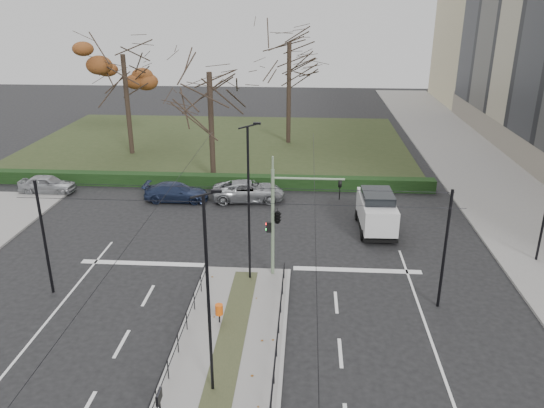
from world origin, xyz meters
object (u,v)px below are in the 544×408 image
Objects in this scene: streetlamp_median_far at (249,203)px; streetlamp_median_near at (209,295)px; traffic_light at (279,215)px; parked_car_third at (176,192)px; bare_tree_center at (289,50)px; white_van at (376,210)px; bare_tree_near at (209,80)px; rust_tree at (123,54)px; info_panel at (159,402)px; parked_car_first at (47,184)px; litter_bin at (219,310)px; parked_car_fourth at (249,191)px.

streetlamp_median_near is at bearing -93.28° from streetlamp_median_far.
parked_car_third is at bearing 126.97° from traffic_light.
bare_tree_center reaches higher than parked_car_third.
bare_tree_near is (-12.20, 9.66, 6.69)m from white_van.
white_van is at bearing -73.37° from bare_tree_center.
bare_tree_center is (-0.61, 28.16, 5.76)m from traffic_light.
traffic_light is 1.17× the size of white_van.
parked_car_third is at bearing 107.14° from streetlamp_median_near.
streetlamp_median_far is 13.73m from parked_car_third.
rust_tree is at bearing 142.13° from white_van.
streetlamp_median_far is 10.65m from white_van.
info_panel is 37.62m from rust_tree.
bare_tree_near is (-5.74, -11.99, -1.26)m from bare_tree_center.
info_panel is at bearing -105.53° from traffic_light.
parked_car_first is 10.30m from parked_car_third.
litter_bin is 0.18× the size of white_van.
rust_tree reaches higher than white_van.
rust_tree is at bearing 120.53° from streetlamp_median_far.
streetlamp_median_far is at bearing -59.47° from rust_tree.
litter_bin is 0.20× the size of parked_car_third.
streetlamp_median_near is 0.61× the size of bare_tree_center.
info_panel is 0.17× the size of bare_tree_near.
bare_tree_center is at bearing 64.44° from bare_tree_near.
streetlamp_median_far is 29.17m from bare_tree_center.
streetlamp_median_near is (-1.98, -9.19, 0.67)m from traffic_light.
bare_tree_center is at bearing 87.90° from streetlamp_median_near.
bare_tree_near reaches higher than traffic_light.
bare_tree_center is (1.84, 32.96, 8.50)m from litter_bin.
litter_bin is 14.04m from white_van.
streetlamp_median_near reaches higher than litter_bin.
bare_tree_center is at bearing 91.24° from traffic_light.
bare_tree_near reaches higher than parked_car_fourth.
streetlamp_median_far is 27.87m from rust_tree.
white_van is (8.30, 11.31, 0.54)m from litter_bin.
parked_car_fourth is 9.98m from white_van.
bare_tree_near is (-3.09, 27.89, 6.37)m from info_panel.
streetlamp_median_far is at bearing -136.01° from white_van.
parked_car_fourth reaches higher than parked_car_third.
parked_car_third is 0.89× the size of parked_car_fourth.
streetlamp_median_near reaches higher than parked_car_third.
streetlamp_median_near is at bearing -83.91° from litter_bin.
bare_tree_near is at bearing 111.43° from traffic_light.
bare_tree_center is (0.87, 28.74, 4.92)m from streetlamp_median_far.
white_van is (24.27, -5.33, 0.62)m from parked_car_first.
parked_car_first reaches higher than litter_bin.
parked_car_first is 14.42m from rust_tree.
info_panel is 28.02m from parked_car_first.
traffic_light is at bearing -88.76° from bare_tree_center.
parked_car_third is (-8.16, 10.84, -2.86)m from traffic_light.
streetlamp_median_far is at bearing -158.74° from traffic_light.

